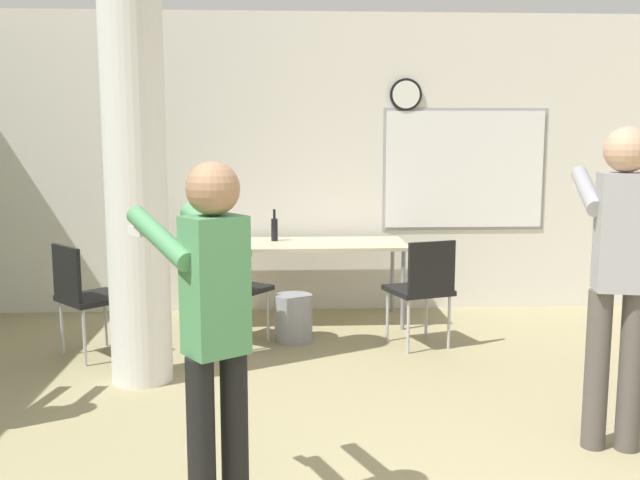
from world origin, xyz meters
TOP-DOWN VIEW (x-y plane):
  - wall_back at (0.03, 5.06)m, footprint 8.00×0.15m
  - support_pillar at (-1.19, 3.04)m, footprint 0.41×0.41m
  - folding_table at (-0.04, 4.53)m, footprint 1.82×0.73m
  - bottle_on_table at (-0.30, 4.65)m, footprint 0.06×0.06m
  - waste_bin at (-0.14, 3.93)m, footprint 0.31×0.31m
  - chair_table_left at (-0.64, 3.83)m, footprint 0.62×0.62m
  - chair_near_pillar at (-1.71, 3.57)m, footprint 0.62×0.62m
  - chair_table_right at (0.87, 3.69)m, footprint 0.55×0.55m
  - person_playing_front at (-0.51, 1.08)m, footprint 0.56×0.62m
  - person_playing_side at (1.53, 1.83)m, footprint 0.48×0.70m

SIDE VIEW (x-z plane):
  - waste_bin at x=-0.14m, z-range 0.00..0.39m
  - chair_table_left at x=-0.64m, z-range 0.08..0.95m
  - chair_near_pillar at x=-1.71m, z-range 0.08..0.95m
  - chair_table_right at x=0.87m, z-range 0.08..0.95m
  - folding_table at x=-0.04m, z-range 0.32..1.04m
  - bottle_on_table at x=-0.30m, z-range 0.69..0.98m
  - person_playing_front at x=-0.51m, z-range 0.14..1.70m
  - person_playing_side at x=1.53m, z-range 0.15..1.86m
  - wall_back at x=0.03m, z-range 0.00..2.80m
  - support_pillar at x=-1.19m, z-range 0.00..2.80m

